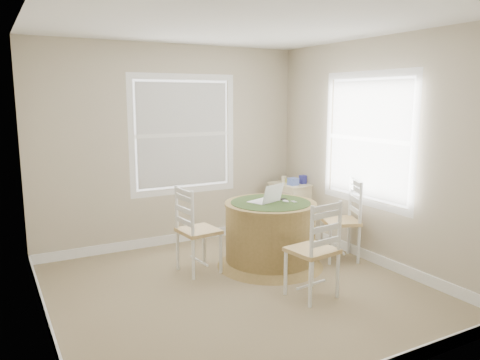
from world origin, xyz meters
TOP-DOWN VIEW (x-y plane):
  - room at (0.17, 0.16)m, footprint 3.64×3.64m
  - round_table at (0.67, 0.46)m, footprint 1.23×1.23m
  - chair_left at (-0.13, 0.67)m, footprint 0.44×0.46m
  - chair_near at (0.56, -0.47)m, footprint 0.47×0.45m
  - chair_right at (1.52, 0.24)m, footprint 0.53×0.54m
  - laptop at (0.63, 0.49)m, footprint 0.40×0.38m
  - mouse at (0.83, 0.39)m, footprint 0.07×0.10m
  - phone at (0.91, 0.34)m, footprint 0.06×0.09m
  - keys at (0.87, 0.49)m, footprint 0.07×0.06m
  - corner_chest at (1.61, 1.40)m, footprint 0.48×0.60m
  - tissue_box at (1.56, 1.28)m, footprint 0.13×0.13m
  - box_yellow at (1.65, 1.44)m, footprint 0.16×0.12m
  - box_blue at (1.73, 1.30)m, footprint 0.09×0.09m
  - cup_cream at (1.57, 1.51)m, footprint 0.07×0.07m

SIDE VIEW (x-z plane):
  - corner_chest at x=1.61m, z-range 0.00..0.74m
  - round_table at x=0.67m, z-range 0.03..0.79m
  - chair_left at x=-0.13m, z-range 0.00..0.95m
  - chair_near at x=0.56m, z-range 0.00..0.95m
  - chair_right at x=1.52m, z-range 0.00..0.95m
  - phone at x=0.91m, z-range 0.74..0.76m
  - keys at x=0.87m, z-range 0.74..0.77m
  - mouse at x=0.83m, z-range 0.74..0.77m
  - box_yellow at x=1.65m, z-range 0.74..0.80m
  - laptop at x=0.63m, z-range 0.67..0.90m
  - cup_cream at x=1.57m, z-range 0.74..0.83m
  - tissue_box at x=1.56m, z-range 0.74..0.84m
  - box_blue at x=1.73m, z-range 0.74..0.86m
  - room at x=0.17m, z-range -0.02..2.62m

